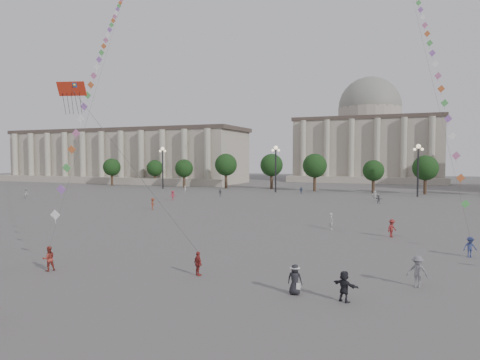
% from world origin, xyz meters
% --- Properties ---
extents(ground, '(360.00, 360.00, 0.00)m').
position_xyz_m(ground, '(0.00, 0.00, 0.00)').
color(ground, '#555250').
rests_on(ground, ground).
extents(hall_west, '(84.00, 26.22, 17.20)m').
position_xyz_m(hall_west, '(-75.00, 93.89, 8.43)').
color(hall_west, '#A89F8D').
rests_on(hall_west, ground).
extents(hall_central, '(48.30, 34.30, 35.50)m').
position_xyz_m(hall_central, '(0.00, 129.22, 14.23)').
color(hall_central, '#A89F8D').
rests_on(hall_central, ground).
extents(tree_row, '(137.12, 5.12, 8.00)m').
position_xyz_m(tree_row, '(0.00, 78.00, 5.39)').
color(tree_row, '#3C2A1E').
rests_on(tree_row, ground).
extents(lamp_post_far_west, '(2.00, 0.90, 10.65)m').
position_xyz_m(lamp_post_far_west, '(-45.00, 70.00, 7.35)').
color(lamp_post_far_west, '#262628').
rests_on(lamp_post_far_west, ground).
extents(lamp_post_mid_west, '(2.00, 0.90, 10.65)m').
position_xyz_m(lamp_post_mid_west, '(-15.00, 70.00, 7.35)').
color(lamp_post_mid_west, '#262628').
rests_on(lamp_post_mid_west, ground).
extents(lamp_post_mid_east, '(2.00, 0.90, 10.65)m').
position_xyz_m(lamp_post_mid_east, '(15.00, 70.00, 7.35)').
color(lamp_post_mid_east, '#262628').
rests_on(lamp_post_mid_east, ground).
extents(person_crowd_0, '(0.92, 0.48, 1.50)m').
position_xyz_m(person_crowd_0, '(-8.57, 68.00, 0.75)').
color(person_crowd_0, '#364D79').
rests_on(person_crowd_0, ground).
extents(person_crowd_1, '(1.17, 1.17, 1.92)m').
position_xyz_m(person_crowd_1, '(-55.47, 37.65, 0.96)').
color(person_crowd_1, '#B9B8B4').
rests_on(person_crowd_1, ground).
extents(person_crowd_2, '(1.33, 1.27, 1.81)m').
position_xyz_m(person_crowd_2, '(-27.26, 45.18, 0.91)').
color(person_crowd_2, '#9C2A3A').
rests_on(person_crowd_2, ground).
extents(person_crowd_3, '(1.65, 1.19, 1.72)m').
position_xyz_m(person_crowd_3, '(10.50, 0.15, 0.86)').
color(person_crowd_3, '#222227').
rests_on(person_crowd_3, ground).
extents(person_crowd_4, '(1.76, 1.29, 1.84)m').
position_xyz_m(person_crowd_4, '(7.53, 59.22, 0.92)').
color(person_crowd_4, silver).
rests_on(person_crowd_4, ground).
extents(person_crowd_6, '(1.36, 0.91, 1.95)m').
position_xyz_m(person_crowd_6, '(14.27, 4.51, 0.97)').
color(person_crowd_6, slate).
rests_on(person_crowd_6, ground).
extents(person_crowd_8, '(1.21, 1.34, 1.80)m').
position_xyz_m(person_crowd_8, '(12.10, 21.36, 0.90)').
color(person_crowd_8, maroon).
rests_on(person_crowd_8, ground).
extents(person_crowd_10, '(0.51, 0.64, 1.53)m').
position_xyz_m(person_crowd_10, '(-34.07, 62.05, 0.77)').
color(person_crowd_10, silver).
rests_on(person_crowd_10, ground).
extents(person_crowd_12, '(1.42, 1.02, 1.48)m').
position_xyz_m(person_crowd_12, '(8.62, 53.92, 0.74)').
color(person_crowd_12, slate).
rests_on(person_crowd_12, ground).
extents(person_crowd_13, '(0.71, 0.79, 1.82)m').
position_xyz_m(person_crowd_13, '(5.67, 23.84, 0.91)').
color(person_crowd_13, '#B5B5B1').
rests_on(person_crowd_13, ground).
extents(person_crowd_16, '(0.95, 0.41, 1.62)m').
position_xyz_m(person_crowd_16, '(-22.32, 55.53, 0.81)').
color(person_crowd_16, slate).
rests_on(person_crowd_16, ground).
extents(person_crowd_17, '(1.00, 1.31, 1.79)m').
position_xyz_m(person_crowd_17, '(-22.72, 31.75, 0.90)').
color(person_crowd_17, brown).
rests_on(person_crowd_17, ground).
extents(tourist_0, '(1.01, 0.88, 1.64)m').
position_xyz_m(tourist_0, '(0.63, 1.79, 0.82)').
color(tourist_0, maroon).
rests_on(tourist_0, ground).
extents(kite_flyer_0, '(1.00, 1.06, 1.73)m').
position_xyz_m(kite_flyer_0, '(-9.64, -1.03, 0.87)').
color(kite_flyer_0, maroon).
rests_on(kite_flyer_0, ground).
extents(kite_flyer_1, '(1.21, 0.93, 1.65)m').
position_xyz_m(kite_flyer_1, '(18.26, 14.60, 0.82)').
color(kite_flyer_1, navy).
rests_on(kite_flyer_1, ground).
extents(hat_person, '(0.87, 0.60, 1.76)m').
position_xyz_m(hat_person, '(7.66, 0.36, 0.91)').
color(hat_person, black).
rests_on(hat_person, ground).
extents(dragon_kite, '(6.58, 1.09, 15.88)m').
position_xyz_m(dragon_kite, '(-10.15, 2.15, 12.38)').
color(dragon_kite, red).
rests_on(dragon_kite, ground).
extents(kite_train_west, '(26.73, 43.76, 64.45)m').
position_xyz_m(kite_train_west, '(-23.56, 22.28, 22.18)').
color(kite_train_west, '#3F3F3F').
rests_on(kite_train_west, ground).
extents(kite_train_mid, '(8.29, 48.60, 69.78)m').
position_xyz_m(kite_train_mid, '(14.25, 40.33, 28.08)').
color(kite_train_mid, '#3F3F3F').
rests_on(kite_train_mid, ground).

